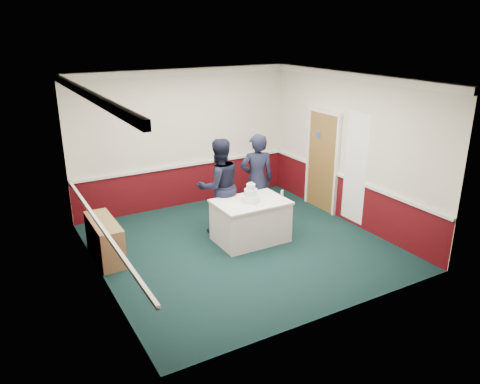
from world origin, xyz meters
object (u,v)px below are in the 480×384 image
cake_table (251,220)px  cake_knife (255,205)px  wedding_cake (251,195)px  champagne_flute (282,194)px  sideboard (105,240)px  person_woman (257,180)px  person_man (219,186)px

cake_table → cake_knife: cake_knife is taller
cake_table → cake_knife: size_ratio=6.00×
wedding_cake → champagne_flute: size_ratio=1.78×
cake_table → wedding_cake: bearing=90.0°
sideboard → person_woman: (3.07, 0.03, 0.58)m
person_man → person_woman: person_woman is taller
cake_knife → champagne_flute: size_ratio=1.07×
champagne_flute → person_woman: (0.02, 0.93, 0.01)m
cake_knife → person_man: 0.93m
sideboard → person_man: person_man is taller
champagne_flute → person_man: person_man is taller
wedding_cake → sideboard: bearing=166.3°
cake_knife → person_woman: (0.55, 0.85, 0.14)m
cake_table → champagne_flute: (0.50, -0.28, 0.53)m
sideboard → cake_table: 2.62m
cake_table → champagne_flute: champagne_flute is taller
wedding_cake → person_woman: 0.83m
sideboard → person_woman: 3.13m
cake_knife → person_man: (-0.28, 0.87, 0.14)m
person_man → person_woman: size_ratio=1.00×
person_man → person_woman: 0.83m
wedding_cake → cake_knife: size_ratio=1.65×
champagne_flute → person_woman: bearing=88.6°
wedding_cake → champagne_flute: bearing=-29.2°
champagne_flute → person_woman: person_woman is taller
sideboard → wedding_cake: wedding_cake is taller
cake_table → person_woman: person_woman is taller
sideboard → cake_table: bearing=-13.7°
wedding_cake → person_woman: size_ratio=0.20×
cake_knife → champagne_flute: (0.53, -0.08, 0.14)m
sideboard → cake_knife: bearing=-18.0°
wedding_cake → person_woman: person_woman is taller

